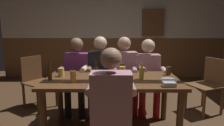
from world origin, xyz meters
TOP-DOWN VIEW (x-y plane):
  - back_wall_upper at (0.00, 2.96)m, footprint 6.05×0.12m
  - back_wall_wainscot at (0.00, 2.96)m, footprint 6.05×0.12m
  - dining_table at (0.00, -0.09)m, footprint 1.72×0.88m
  - person_0 at (-0.58, 0.57)m, footprint 0.52×0.53m
  - person_1 at (-0.20, 0.58)m, footprint 0.52×0.55m
  - person_2 at (0.20, 0.59)m, footprint 0.58×0.56m
  - person_3 at (0.58, 0.57)m, footprint 0.54×0.54m
  - person_4 at (-0.00, -0.76)m, footprint 0.52×0.50m
  - chair_empty_near_right at (1.56, 0.57)m, footprint 0.58×0.58m
  - chair_empty_near_left at (-1.31, 0.75)m, footprint 0.61×0.61m
  - table_candle at (-0.12, -0.37)m, footprint 0.04×0.04m
  - condiment_caddy at (0.64, -0.43)m, footprint 0.14×0.10m
  - plate_0 at (0.71, -0.19)m, footprint 0.22×0.22m
  - bottle_0 at (0.38, -0.10)m, footprint 0.07×0.07m
  - bottle_1 at (-0.77, -0.16)m, footprint 0.05×0.05m
  - bottle_2 at (-0.20, -0.10)m, footprint 0.06×0.06m
  - pint_glass_0 at (0.03, 0.04)m, footprint 0.07×0.07m
  - pint_glass_1 at (-0.01, -0.08)m, footprint 0.07×0.07m
  - pint_glass_2 at (0.14, -0.00)m, footprint 0.08×0.08m
  - pint_glass_3 at (0.15, 0.18)m, footprint 0.06×0.06m
  - pint_glass_4 at (0.78, 0.12)m, footprint 0.07×0.07m
  - pint_glass_5 at (-0.46, -0.27)m, footprint 0.07×0.07m
  - pint_glass_6 at (-0.68, 0.03)m, footprint 0.08×0.08m
  - wall_dart_cabinet at (1.06, 2.83)m, footprint 0.56×0.15m

SIDE VIEW (x-z plane):
  - chair_empty_near_right at x=1.56m, z-range 0.04..0.92m
  - chair_empty_near_left at x=-1.31m, z-range 0.04..0.92m
  - back_wall_wainscot at x=0.00m, z-range 0.00..1.08m
  - dining_table at x=0.00m, z-range 0.26..0.98m
  - person_4 at x=0.00m, z-range 0.06..1.25m
  - person_3 at x=0.58m, z-range 0.07..1.25m
  - person_0 at x=-0.58m, z-range 0.06..1.27m
  - person_2 at x=0.20m, z-range 0.07..1.29m
  - person_1 at x=-0.20m, z-range 0.07..1.29m
  - plate_0 at x=0.71m, z-range 0.72..0.74m
  - condiment_caddy at x=0.64m, z-range 0.72..0.77m
  - table_candle at x=-0.12m, z-range 0.72..0.80m
  - pint_glass_0 at x=0.03m, z-range 0.72..0.83m
  - pint_glass_1 at x=-0.01m, z-range 0.72..0.83m
  - pint_glass_6 at x=-0.68m, z-range 0.72..0.84m
  - pint_glass_4 at x=0.78m, z-range 0.72..0.84m
  - pint_glass_2 at x=0.14m, z-range 0.72..0.87m
  - pint_glass_5 at x=-0.46m, z-range 0.72..0.87m
  - pint_glass_3 at x=0.15m, z-range 0.72..0.87m
  - bottle_0 at x=0.38m, z-range 0.70..0.90m
  - bottle_2 at x=-0.20m, z-range 0.69..0.92m
  - bottle_1 at x=-0.77m, z-range 0.69..0.94m
  - wall_dart_cabinet at x=1.06m, z-range 1.14..1.84m
  - back_wall_upper at x=0.00m, z-range 1.08..2.43m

